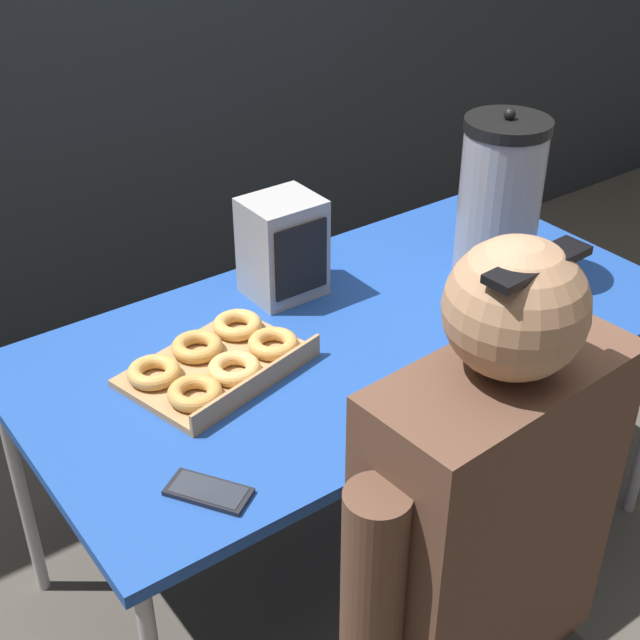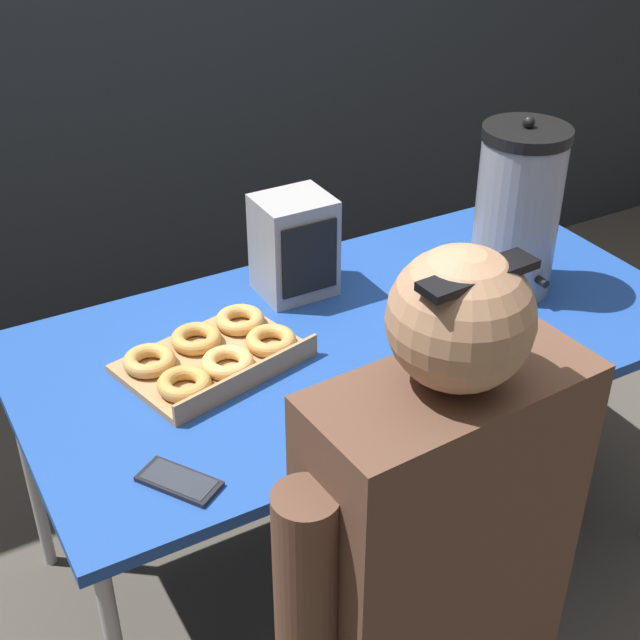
# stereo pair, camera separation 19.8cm
# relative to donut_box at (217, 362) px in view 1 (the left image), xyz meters

# --- Properties ---
(ground_plane) EXTENTS (12.00, 12.00, 0.00)m
(ground_plane) POSITION_rel_donut_box_xyz_m (0.35, -0.04, -0.73)
(ground_plane) COLOR #4C473F
(folding_table) EXTENTS (1.56, 0.81, 0.71)m
(folding_table) POSITION_rel_donut_box_xyz_m (0.35, -0.04, -0.06)
(folding_table) COLOR #1E479E
(folding_table) RESTS_ON ground
(donut_box) EXTENTS (0.43, 0.34, 0.05)m
(donut_box) POSITION_rel_donut_box_xyz_m (0.00, 0.00, 0.00)
(donut_box) COLOR tan
(donut_box) RESTS_ON folding_table
(coffee_urn) EXTENTS (0.21, 0.23, 0.44)m
(coffee_urn) POSITION_rel_donut_box_xyz_m (0.78, -0.05, 0.18)
(coffee_urn) COLOR #939399
(coffee_urn) RESTS_ON folding_table
(cell_phone) EXTENTS (0.14, 0.17, 0.01)m
(cell_phone) POSITION_rel_donut_box_xyz_m (-0.21, -0.32, -0.02)
(cell_phone) COLOR black
(cell_phone) RESTS_ON folding_table
(space_heater) EXTENTS (0.18, 0.16, 0.25)m
(space_heater) POSITION_rel_donut_box_xyz_m (0.30, 0.19, 0.10)
(space_heater) COLOR #9E9E9E
(space_heater) RESTS_ON folding_table
(person_seated) EXTENTS (0.58, 0.26, 1.30)m
(person_seated) POSITION_rel_donut_box_xyz_m (0.07, -0.72, -0.11)
(person_seated) COLOR #33332D
(person_seated) RESTS_ON ground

